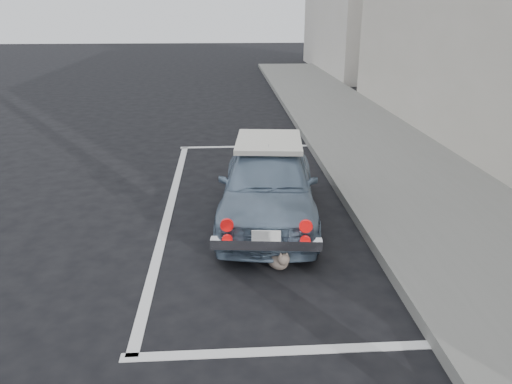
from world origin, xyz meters
TOP-DOWN VIEW (x-y plane):
  - ground at (0.00, 0.00)m, footprint 80.00×80.00m
  - sidewalk at (3.20, 2.00)m, footprint 2.80×40.00m
  - pline_rear at (0.50, -0.50)m, footprint 3.00×0.12m
  - pline_front at (0.50, 6.50)m, footprint 3.00×0.12m
  - pline_side at (-0.90, 3.00)m, footprint 0.12×7.00m
  - retro_coupe at (0.58, 2.51)m, footprint 1.67×3.45m
  - cat at (0.57, 1.02)m, footprint 0.35×0.52m

SIDE VIEW (x-z plane):
  - ground at x=0.00m, z-range 0.00..0.00m
  - pline_rear at x=0.50m, z-range 0.00..0.01m
  - pline_front at x=0.50m, z-range 0.00..0.01m
  - pline_side at x=-0.90m, z-range 0.00..0.01m
  - sidewalk at x=3.20m, z-range 0.00..0.15m
  - cat at x=0.57m, z-range -0.01..0.27m
  - retro_coupe at x=0.58m, z-range 0.01..1.14m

